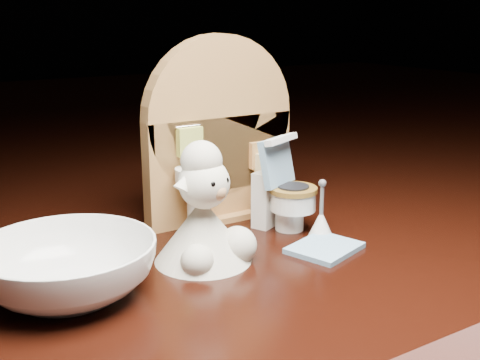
# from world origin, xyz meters

# --- Properties ---
(backdrop_panel) EXTENTS (0.13, 0.05, 0.15)m
(backdrop_panel) POSITION_xyz_m (-0.00, 0.06, 0.07)
(backdrop_panel) COLOR #A8753F
(backdrop_panel) RESTS_ON ground
(toy_toilet) EXTENTS (0.04, 0.05, 0.07)m
(toy_toilet) POSITION_xyz_m (0.03, 0.02, 0.03)
(toy_toilet) COLOR white
(toy_toilet) RESTS_ON ground
(bath_mat) EXTENTS (0.06, 0.05, 0.00)m
(bath_mat) POSITION_xyz_m (0.03, -0.04, 0.00)
(bath_mat) COLOR #79A5C6
(bath_mat) RESTS_ON ground
(toilet_brush) EXTENTS (0.02, 0.02, 0.05)m
(toilet_brush) POSITION_xyz_m (0.04, -0.01, 0.01)
(toilet_brush) COLOR white
(toilet_brush) RESTS_ON ground
(plush_lamb) EXTENTS (0.07, 0.07, 0.09)m
(plush_lamb) POSITION_xyz_m (-0.05, -0.01, 0.03)
(plush_lamb) COLOR beige
(plush_lamb) RESTS_ON ground
(ceramic_bowl) EXTENTS (0.12, 0.12, 0.03)m
(ceramic_bowl) POSITION_xyz_m (-0.15, -0.01, 0.02)
(ceramic_bowl) COLOR white
(ceramic_bowl) RESTS_ON ground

